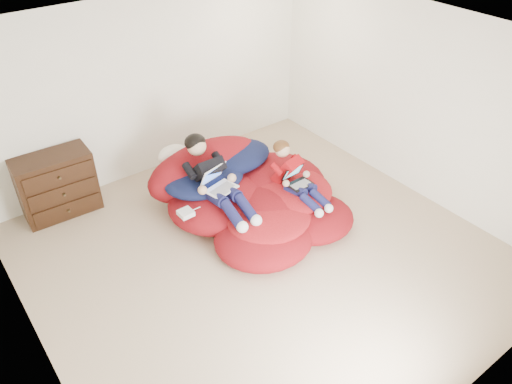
% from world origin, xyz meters
% --- Properties ---
extents(room_shell, '(5.10, 5.10, 2.77)m').
position_xyz_m(room_shell, '(0.00, 0.00, 0.22)').
color(room_shell, tan).
rests_on(room_shell, ground).
extents(dresser, '(0.95, 0.55, 0.84)m').
position_xyz_m(dresser, '(-1.58, 2.25, 0.42)').
color(dresser, '#321C0D').
rests_on(dresser, ground).
extents(beanbag_pile, '(2.27, 2.28, 0.85)m').
position_xyz_m(beanbag_pile, '(0.39, 0.78, 0.26)').
color(beanbag_pile, maroon).
rests_on(beanbag_pile, ground).
extents(cream_pillow, '(0.42, 0.27, 0.27)m').
position_xyz_m(cream_pillow, '(-0.18, 1.71, 0.62)').
color(cream_pillow, '#EEE3CF').
rests_on(cream_pillow, beanbag_pile).
extents(older_boy, '(0.36, 1.31, 0.74)m').
position_xyz_m(older_boy, '(-0.08, 0.90, 0.68)').
color(older_boy, black).
rests_on(older_boy, beanbag_pile).
extents(younger_boy, '(0.34, 0.99, 0.64)m').
position_xyz_m(younger_boy, '(0.82, 0.42, 0.60)').
color(younger_boy, '#AC0F14').
rests_on(younger_boy, beanbag_pile).
extents(laptop_white, '(0.41, 0.44, 0.25)m').
position_xyz_m(laptop_white, '(-0.08, 0.78, 0.64)').
color(laptop_white, white).
rests_on(laptop_white, older_boy).
extents(laptop_black, '(0.31, 0.31, 0.21)m').
position_xyz_m(laptop_black, '(0.82, 0.36, 0.55)').
color(laptop_black, black).
rests_on(laptop_black, younger_boy).
extents(power_adapter, '(0.17, 0.17, 0.06)m').
position_xyz_m(power_adapter, '(-0.56, 0.75, 0.42)').
color(power_adapter, white).
rests_on(power_adapter, beanbag_pile).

